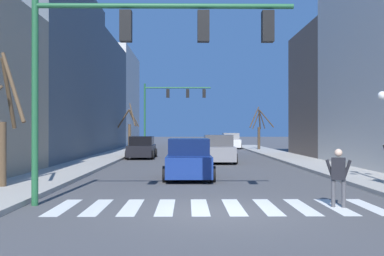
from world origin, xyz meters
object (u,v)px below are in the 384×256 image
object	(u,v)px
car_driving_toward_lane	(142,148)
street_tree_right_mid	(129,129)
car_driving_away_lane	(216,143)
car_parked_right_near	(218,150)
traffic_signal_far	(169,101)
street_tree_right_near	(259,129)
street_tree_right_far	(4,128)
car_parked_left_far	(189,160)
traffic_signal_near	(135,46)
pedestrian_on_right_sidewalk	(338,173)
car_parked_right_far	(231,141)

from	to	relation	value
car_driving_toward_lane	street_tree_right_mid	bearing A→B (deg)	11.23
car_driving_away_lane	car_parked_right_near	distance (m)	14.49
traffic_signal_far	street_tree_right_near	distance (m)	9.23
traffic_signal_far	street_tree_right_far	size ratio (longest dim) A/B	1.46
car_parked_left_far	traffic_signal_near	bearing A→B (deg)	-12.65
street_tree_right_near	traffic_signal_far	bearing A→B (deg)	178.55
car_driving_away_lane	street_tree_right_mid	xyz separation A→B (m)	(-8.47, 2.15, 1.41)
pedestrian_on_right_sidewalk	car_parked_right_near	bearing A→B (deg)	-62.58
street_tree_right_far	street_tree_right_mid	size ratio (longest dim) A/B	0.99
car_driving_away_lane	car_parked_right_near	xyz separation A→B (m)	(-0.80, -14.47, 0.06)
pedestrian_on_right_sidewalk	street_tree_right_near	bearing A→B (deg)	-75.18
car_parked_left_far	car_parked_right_far	bearing A→B (deg)	171.09
car_parked_left_far	car_driving_toward_lane	size ratio (longest dim) A/B	0.98
street_tree_right_mid	car_parked_left_far	bearing A→B (deg)	-77.40
car_parked_right_far	street_tree_right_near	bearing A→B (deg)	-155.51
traffic_signal_near	street_tree_right_near	size ratio (longest dim) A/B	1.71
traffic_signal_near	pedestrian_on_right_sidewalk	size ratio (longest dim) A/B	4.60
pedestrian_on_right_sidewalk	street_tree_right_mid	bearing A→B (deg)	-53.26
pedestrian_on_right_sidewalk	street_tree_right_mid	world-z (taller)	street_tree_right_mid
car_parked_right_far	street_tree_right_far	size ratio (longest dim) A/B	0.94
car_parked_left_far	car_parked_right_far	distance (m)	30.20
traffic_signal_far	car_driving_away_lane	xyz separation A→B (m)	(4.51, -1.23, -4.11)
car_driving_away_lane	street_tree_right_near	bearing A→B (deg)	-76.82
traffic_signal_far	street_tree_right_mid	xyz separation A→B (m)	(-3.96, 0.92, -2.69)
car_parked_right_far	pedestrian_on_right_sidewalk	xyz separation A→B (m)	(-0.77, -36.88, 0.12)
car_parked_right_far	pedestrian_on_right_sidewalk	world-z (taller)	car_parked_right_far
street_tree_right_near	car_parked_right_near	bearing A→B (deg)	-108.26
car_parked_right_far	street_tree_right_near	world-z (taller)	street_tree_right_near
traffic_signal_far	car_parked_right_near	bearing A→B (deg)	-76.72
street_tree_right_near	traffic_signal_near	bearing A→B (deg)	-105.09
car_parked_left_far	car_parked_right_near	xyz separation A→B (m)	(1.88, 9.29, 0.02)
traffic_signal_far	car_parked_right_far	size ratio (longest dim) A/B	1.55
car_driving_away_lane	car_parked_right_far	size ratio (longest dim) A/B	1.14
traffic_signal_near	street_tree_right_mid	size ratio (longest dim) A/B	1.56
car_parked_right_near	pedestrian_on_right_sidewalk	size ratio (longest dim) A/B	3.11
traffic_signal_near	car_driving_away_lane	distance (m)	30.92
traffic_signal_near	street_tree_right_far	bearing A→B (deg)	147.77
traffic_signal_near	pedestrian_on_right_sidewalk	xyz separation A→B (m)	(5.40, -0.39, -3.41)
car_driving_away_lane	pedestrian_on_right_sidewalk	bearing A→B (deg)	-177.72
car_driving_toward_lane	traffic_signal_far	bearing A→B (deg)	-7.32
street_tree_right_mid	car_driving_away_lane	bearing A→B (deg)	-14.26
car_driving_toward_lane	car_parked_right_far	bearing A→B (deg)	-25.99
car_parked_right_near	street_tree_right_far	distance (m)	15.35
car_parked_right_far	street_tree_right_far	bearing A→B (deg)	161.99
traffic_signal_far	car_parked_right_near	world-z (taller)	traffic_signal_far
car_parked_right_near	car_parked_right_far	world-z (taller)	car_parked_right_near
car_driving_away_lane	car_parked_left_far	bearing A→B (deg)	173.57
traffic_signal_near	car_parked_right_near	xyz separation A→B (m)	(3.37, 15.95, -3.51)
car_parked_left_far	car_driving_away_lane	world-z (taller)	car_parked_left_far
car_parked_right_near	pedestrian_on_right_sidewalk	world-z (taller)	car_parked_right_near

